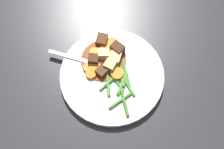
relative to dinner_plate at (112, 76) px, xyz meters
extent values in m
plane|color=#2D2D33|center=(0.00, 0.00, -0.01)|extent=(3.00, 3.00, 0.00)
cylinder|color=white|center=(0.00, 0.00, 0.00)|extent=(0.26, 0.26, 0.02)
cylinder|color=brown|center=(0.05, 0.00, 0.01)|extent=(0.12, 0.12, 0.00)
cylinder|color=orange|center=(0.04, 0.03, 0.01)|extent=(0.03, 0.03, 0.01)
cylinder|color=orange|center=(-0.01, -0.01, 0.02)|extent=(0.04, 0.04, 0.01)
cylinder|color=orange|center=(0.04, 0.04, 0.01)|extent=(0.03, 0.03, 0.01)
cylinder|color=orange|center=(0.06, -0.03, 0.02)|extent=(0.04, 0.04, 0.01)
cylinder|color=orange|center=(0.07, 0.01, 0.02)|extent=(0.04, 0.04, 0.01)
cylinder|color=orange|center=(0.03, 0.05, 0.01)|extent=(0.03, 0.03, 0.01)
cylinder|color=orange|center=(0.08, -0.02, 0.01)|extent=(0.04, 0.04, 0.01)
cylinder|color=orange|center=(0.07, -0.04, 0.02)|extent=(0.04, 0.04, 0.01)
cube|color=#E5CC7A|center=(0.02, -0.01, 0.02)|extent=(0.04, 0.04, 0.02)
cube|color=#EAD68C|center=(0.05, -0.01, 0.02)|extent=(0.03, 0.04, 0.02)
cube|color=#EAD68C|center=(0.03, -0.03, 0.02)|extent=(0.04, 0.04, 0.02)
cube|color=#4C2B19|center=(0.05, -0.04, 0.02)|extent=(0.04, 0.04, 0.02)
cube|color=#56331E|center=(0.09, -0.02, 0.02)|extent=(0.04, 0.04, 0.02)
cube|color=#4C2B19|center=(0.06, 0.02, 0.02)|extent=(0.03, 0.03, 0.02)
cube|color=#56331E|center=(0.02, 0.02, 0.02)|extent=(0.03, 0.03, 0.02)
cylinder|color=#599E38|center=(-0.01, 0.02, 0.01)|extent=(0.08, 0.04, 0.01)
cylinder|color=#4C8E33|center=(-0.01, 0.00, 0.01)|extent=(0.02, 0.06, 0.01)
cylinder|color=#599E38|center=(-0.01, -0.02, 0.01)|extent=(0.06, 0.02, 0.01)
cylinder|color=#599E38|center=(-0.02, -0.03, 0.01)|extent=(0.08, 0.03, 0.01)
cylinder|color=#4C8E33|center=(-0.08, 0.01, 0.01)|extent=(0.07, 0.03, 0.01)
cylinder|color=#66AD42|center=(-0.04, -0.02, 0.01)|extent=(0.07, 0.01, 0.01)
cylinder|color=#4C8E33|center=(-0.02, 0.02, 0.01)|extent=(0.02, 0.06, 0.01)
cylinder|color=#4C8E33|center=(-0.02, 0.00, 0.01)|extent=(0.07, 0.01, 0.01)
cylinder|color=#4C8E33|center=(-0.02, -0.03, 0.01)|extent=(0.06, 0.02, 0.01)
cylinder|color=#4C8E33|center=(-0.07, 0.02, 0.01)|extent=(0.02, 0.07, 0.01)
cylinder|color=#599E38|center=(-0.04, -0.01, 0.01)|extent=(0.04, 0.05, 0.01)
cube|color=silver|center=(0.10, 0.07, 0.01)|extent=(0.09, 0.09, 0.00)
cube|color=silver|center=(0.05, 0.03, 0.01)|extent=(0.03, 0.03, 0.00)
cylinder|color=silver|center=(0.02, 0.01, 0.01)|extent=(0.03, 0.03, 0.00)
cylinder|color=silver|center=(0.02, 0.01, 0.01)|extent=(0.03, 0.03, 0.00)
cylinder|color=silver|center=(0.03, 0.00, 0.01)|extent=(0.03, 0.03, 0.00)
cylinder|color=silver|center=(0.03, 0.00, 0.01)|extent=(0.03, 0.03, 0.00)
camera|label=1|loc=(-0.25, 0.14, 0.69)|focal=47.08mm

